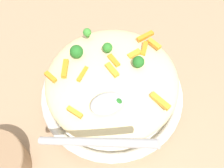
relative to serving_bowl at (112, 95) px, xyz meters
The scene contains 20 objects.
ground_plane 0.02m from the serving_bowl, ahead, with size 2.40×2.40×0.00m, color #9E7F60.
serving_bowl is the anchor object (origin of this frame).
pasta_mound 0.05m from the serving_bowl, ahead, with size 0.25×0.25×0.07m, color beige.
carrot_piece_0 0.09m from the serving_bowl, 59.92° to the left, with size 0.03×0.01×0.01m, color orange.
carrot_piece_1 0.14m from the serving_bowl, 30.58° to the left, with size 0.04×0.01×0.01m, color orange.
carrot_piece_2 0.09m from the serving_bowl, behind, with size 0.03×0.01×0.01m, color orange.
carrot_piece_3 0.11m from the serving_bowl, 21.31° to the left, with size 0.03×0.01×0.01m, color orange.
carrot_piece_4 0.13m from the serving_bowl, 149.73° to the right, with size 0.03×0.01×0.01m, color orange.
carrot_piece_5 0.14m from the serving_bowl, 163.28° to the left, with size 0.03×0.01×0.01m, color orange.
carrot_piece_6 0.12m from the serving_bowl, 152.95° to the left, with size 0.04×0.01×0.01m, color orange.
carrot_piece_7 0.12m from the serving_bowl, 19.20° to the left, with size 0.03×0.01×0.01m, color orange.
carrot_piece_8 0.13m from the serving_bowl, 17.02° to the left, with size 0.03×0.01×0.01m, color orange.
carrot_piece_9 0.13m from the serving_bowl, 57.36° to the right, with size 0.04×0.01×0.01m, color orange.
carrot_piece_10 0.10m from the serving_bowl, 163.90° to the left, with size 0.03×0.01×0.01m, color orange.
broccoli_floret_0 0.11m from the serving_bowl, ahead, with size 0.02×0.02×0.03m.
broccoli_floret_1 0.11m from the serving_bowl, 78.80° to the left, with size 0.02×0.02×0.02m.
broccoli_floret_2 0.12m from the serving_bowl, 104.23° to the right, with size 0.02×0.02×0.02m.
broccoli_floret_3 0.12m from the serving_bowl, 128.16° to the left, with size 0.02×0.02×0.03m.
broccoli_floret_4 0.14m from the serving_bowl, 97.42° to the left, with size 0.02×0.02×0.02m.
serving_spoon 0.15m from the serving_bowl, 120.71° to the right, with size 0.15×0.14×0.11m.
Camera 1 is at (-0.10, -0.25, 0.52)m, focal length 44.11 mm.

